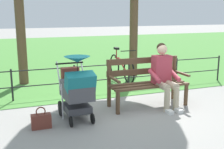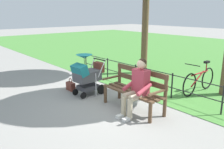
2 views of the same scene
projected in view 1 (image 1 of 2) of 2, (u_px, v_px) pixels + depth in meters
ground_plane at (125, 109)px, 5.66m from camera, size 60.00×60.00×0.00m
grass_lawn at (52, 52)px, 13.70m from camera, size 40.00×16.00×0.01m
park_bench at (146, 80)px, 5.83m from camera, size 1.60×0.60×0.96m
person_on_bench at (164, 74)px, 5.69m from camera, size 0.53×0.74×1.28m
stroller at (77, 88)px, 4.98m from camera, size 0.53×0.91×1.15m
handbag at (41, 121)px, 4.72m from camera, size 0.32×0.14×0.37m
park_fence at (103, 75)px, 6.80m from camera, size 6.83×0.04×0.70m
bicycle at (121, 67)px, 8.03m from camera, size 0.44×1.66×0.89m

